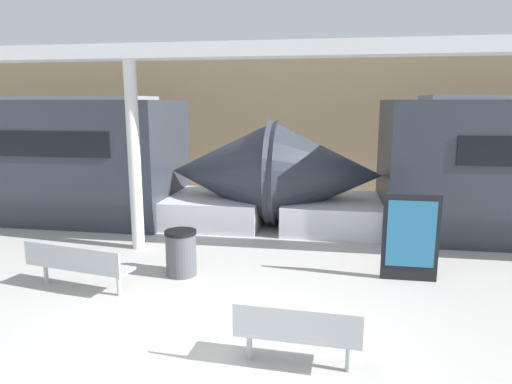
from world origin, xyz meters
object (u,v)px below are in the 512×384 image
(poster_board, at_px, (411,237))
(support_column_near, at_px, (134,157))
(trash_bin, at_px, (181,253))
(bench_far, at_px, (77,263))
(bench_near, at_px, (297,331))

(poster_board, bearing_deg, support_column_near, 170.12)
(poster_board, bearing_deg, trash_bin, -174.30)
(poster_board, distance_m, support_column_near, 5.58)
(bench_far, height_order, poster_board, poster_board)
(bench_near, xyz_separation_m, poster_board, (1.71, 3.01, 0.30))
(bench_near, relative_size, trash_bin, 1.82)
(bench_near, distance_m, trash_bin, 3.46)
(trash_bin, relative_size, support_column_near, 0.21)
(bench_near, distance_m, poster_board, 3.48)
(trash_bin, bearing_deg, poster_board, 5.70)
(bench_far, bearing_deg, bench_near, -13.32)
(bench_near, bearing_deg, poster_board, 63.76)
(trash_bin, bearing_deg, bench_far, -145.97)
(bench_far, xyz_separation_m, trash_bin, (1.44, 0.97, -0.07))
(bench_near, xyz_separation_m, trash_bin, (-2.27, 2.62, -0.06))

